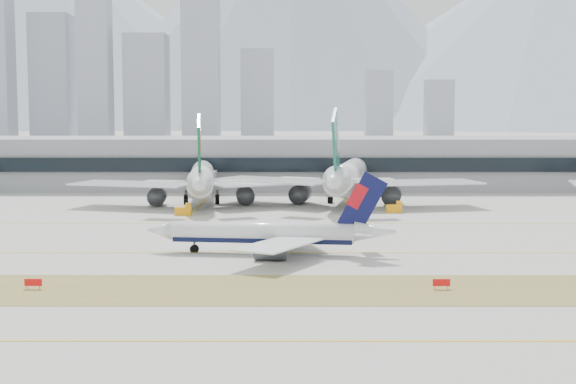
{
  "coord_description": "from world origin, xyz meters",
  "views": [
    {
      "loc": [
        -1.41,
        -130.69,
        21.74
      ],
      "look_at": [
        -1.7,
        18.0,
        7.5
      ],
      "focal_mm": 50.0,
      "sensor_mm": 36.0,
      "label": 1
    }
  ],
  "objects_px": {
    "terminal": "(294,162)",
    "taxiing_airliner": "(272,234)",
    "widebody_eva": "(201,180)",
    "widebody_cathay": "(346,178)"
  },
  "relations": [
    {
      "from": "widebody_eva",
      "to": "terminal",
      "type": "relative_size",
      "value": 0.22
    },
    {
      "from": "taxiing_airliner",
      "to": "widebody_cathay",
      "type": "relative_size",
      "value": 0.61
    },
    {
      "from": "widebody_eva",
      "to": "terminal",
      "type": "bearing_deg",
      "value": -29.64
    },
    {
      "from": "terminal",
      "to": "taxiing_airliner",
      "type": "bearing_deg",
      "value": -92.0
    },
    {
      "from": "widebody_cathay",
      "to": "terminal",
      "type": "distance_m",
      "value": 50.63
    },
    {
      "from": "taxiing_airliner",
      "to": "widebody_eva",
      "type": "relative_size",
      "value": 0.63
    },
    {
      "from": "widebody_eva",
      "to": "terminal",
      "type": "height_order",
      "value": "widebody_eva"
    },
    {
      "from": "taxiing_airliner",
      "to": "widebody_cathay",
      "type": "height_order",
      "value": "widebody_cathay"
    },
    {
      "from": "widebody_eva",
      "to": "terminal",
      "type": "xyz_separation_m",
      "value": [
        22.95,
        50.83,
        1.54
      ]
    },
    {
      "from": "widebody_eva",
      "to": "widebody_cathay",
      "type": "relative_size",
      "value": 0.95
    }
  ]
}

